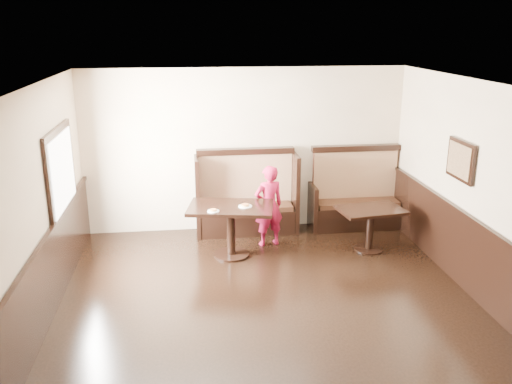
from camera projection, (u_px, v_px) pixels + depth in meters
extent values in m
plane|color=black|center=(278.00, 331.00, 6.40)|extent=(7.00, 7.00, 0.00)
plane|color=beige|center=(245.00, 150.00, 9.30)|extent=(5.50, 0.00, 5.50)
plane|color=beige|center=(20.00, 232.00, 5.65)|extent=(0.00, 7.00, 7.00)
plane|color=beige|center=(511.00, 210.00, 6.32)|extent=(0.00, 7.00, 7.00)
plane|color=white|center=(281.00, 92.00, 5.57)|extent=(7.00, 7.00, 0.00)
cube|color=black|center=(33.00, 308.00, 5.92)|extent=(0.05, 6.90, 1.00)
cube|color=black|center=(499.00, 280.00, 6.58)|extent=(0.05, 6.90, 1.00)
cube|color=black|center=(61.00, 171.00, 7.41)|extent=(0.05, 1.50, 1.20)
cube|color=white|center=(63.00, 171.00, 7.41)|extent=(0.01, 1.30, 1.00)
cube|color=black|center=(461.00, 160.00, 7.36)|extent=(0.04, 0.70, 0.55)
cube|color=olive|center=(459.00, 160.00, 7.36)|extent=(0.01, 0.60, 0.45)
cube|color=black|center=(247.00, 221.00, 9.39)|extent=(1.60, 0.50, 0.42)
cube|color=#321B10|center=(247.00, 207.00, 9.31)|extent=(1.54, 0.46, 0.09)
cube|color=#440F0D|center=(246.00, 179.00, 9.38)|extent=(1.60, 0.12, 0.92)
cube|color=black|center=(245.00, 151.00, 9.23)|extent=(1.68, 0.16, 0.10)
cube|color=black|center=(197.00, 195.00, 9.24)|extent=(0.07, 0.72, 1.36)
cube|color=black|center=(294.00, 191.00, 9.45)|extent=(0.07, 0.72, 1.36)
cube|color=black|center=(356.00, 216.00, 9.63)|extent=(1.50, 0.50, 0.42)
cube|color=#321B10|center=(357.00, 203.00, 9.55)|extent=(1.44, 0.46, 0.09)
cube|color=#440F0D|center=(354.00, 175.00, 9.62)|extent=(1.50, 0.12, 0.92)
cube|color=black|center=(356.00, 148.00, 9.47)|extent=(1.58, 0.16, 0.10)
cube|color=black|center=(312.00, 206.00, 9.57)|extent=(0.07, 0.72, 0.80)
cube|color=black|center=(397.00, 202.00, 9.76)|extent=(0.07, 0.72, 0.80)
cube|color=black|center=(231.00, 208.00, 8.26)|extent=(1.41, 1.02, 0.05)
cylinder|color=black|center=(231.00, 232.00, 8.38)|extent=(0.13, 0.13, 0.75)
cylinder|color=black|center=(231.00, 254.00, 8.49)|extent=(0.56, 0.56, 0.03)
cube|color=black|center=(371.00, 210.00, 8.52)|extent=(1.09, 0.79, 0.05)
cylinder|color=black|center=(370.00, 231.00, 8.62)|extent=(0.11, 0.11, 0.64)
cylinder|color=black|center=(368.00, 249.00, 8.71)|extent=(0.47, 0.47, 0.03)
imported|color=#A31136|center=(269.00, 206.00, 8.73)|extent=(0.56, 0.44, 1.34)
cylinder|color=white|center=(213.00, 211.00, 8.02)|extent=(0.18, 0.18, 0.01)
cylinder|color=tan|center=(213.00, 210.00, 8.01)|extent=(0.11, 0.11, 0.01)
cylinder|color=#EABA54|center=(213.00, 209.00, 8.01)|extent=(0.10, 0.10, 0.01)
cylinder|color=white|center=(245.00, 206.00, 8.23)|extent=(0.21, 0.21, 0.01)
cylinder|color=tan|center=(245.00, 205.00, 8.22)|extent=(0.13, 0.13, 0.02)
cylinder|color=#EABA54|center=(245.00, 204.00, 8.22)|extent=(0.11, 0.11, 0.01)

